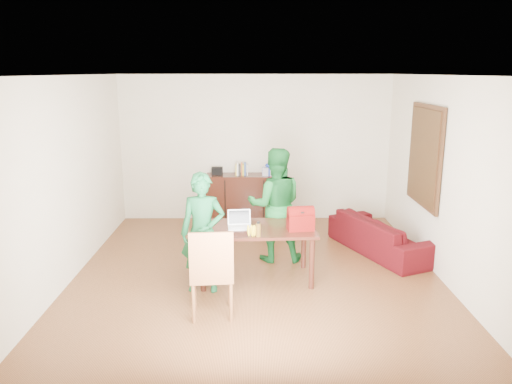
{
  "coord_description": "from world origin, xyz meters",
  "views": [
    {
      "loc": [
        -0.06,
        -6.46,
        2.75
      ],
      "look_at": [
        -0.01,
        0.07,
        1.17
      ],
      "focal_mm": 35.0,
      "sensor_mm": 36.0,
      "label": 1
    }
  ],
  "objects_px": {
    "laptop": "(240,225)",
    "person_near": "(203,233)",
    "person_far": "(275,205)",
    "sofa": "(381,235)",
    "bottle": "(258,229)",
    "chair": "(212,290)",
    "red_bag": "(301,221)",
    "table": "(256,234)"
  },
  "relations": [
    {
      "from": "sofa",
      "to": "person_far",
      "type": "bearing_deg",
      "value": 76.67
    },
    {
      "from": "chair",
      "to": "person_near",
      "type": "distance_m",
      "value": 0.85
    },
    {
      "from": "chair",
      "to": "person_near",
      "type": "bearing_deg",
      "value": 98.74
    },
    {
      "from": "laptop",
      "to": "chair",
      "type": "bearing_deg",
      "value": -111.09
    },
    {
      "from": "table",
      "to": "chair",
      "type": "xyz_separation_m",
      "value": [
        -0.51,
        -1.04,
        -0.33
      ]
    },
    {
      "from": "person_far",
      "to": "person_near",
      "type": "bearing_deg",
      "value": 47.33
    },
    {
      "from": "person_near",
      "to": "laptop",
      "type": "relative_size",
      "value": 4.75
    },
    {
      "from": "laptop",
      "to": "red_bag",
      "type": "xyz_separation_m",
      "value": [
        0.79,
        -0.08,
        0.08
      ]
    },
    {
      "from": "person_far",
      "to": "table",
      "type": "bearing_deg",
      "value": 67.73
    },
    {
      "from": "person_near",
      "to": "bottle",
      "type": "height_order",
      "value": "person_near"
    },
    {
      "from": "red_bag",
      "to": "sofa",
      "type": "distance_m",
      "value": 1.87
    },
    {
      "from": "bottle",
      "to": "red_bag",
      "type": "distance_m",
      "value": 0.62
    },
    {
      "from": "bottle",
      "to": "chair",
      "type": "bearing_deg",
      "value": -128.76
    },
    {
      "from": "person_far",
      "to": "laptop",
      "type": "relative_size",
      "value": 5.2
    },
    {
      "from": "chair",
      "to": "laptop",
      "type": "xyz_separation_m",
      "value": [
        0.3,
        1.02,
        0.46
      ]
    },
    {
      "from": "person_near",
      "to": "sofa",
      "type": "distance_m",
      "value": 3.01
    },
    {
      "from": "person_far",
      "to": "sofa",
      "type": "height_order",
      "value": "person_far"
    },
    {
      "from": "person_far",
      "to": "bottle",
      "type": "distance_m",
      "value": 1.13
    },
    {
      "from": "person_near",
      "to": "red_bag",
      "type": "xyz_separation_m",
      "value": [
        1.26,
        0.24,
        0.08
      ]
    },
    {
      "from": "table",
      "to": "red_bag",
      "type": "height_order",
      "value": "red_bag"
    },
    {
      "from": "bottle",
      "to": "person_far",
      "type": "bearing_deg",
      "value": 76.53
    },
    {
      "from": "bottle",
      "to": "person_near",
      "type": "bearing_deg",
      "value": 177.5
    },
    {
      "from": "bottle",
      "to": "red_bag",
      "type": "relative_size",
      "value": 0.57
    },
    {
      "from": "table",
      "to": "person_far",
      "type": "xyz_separation_m",
      "value": [
        0.29,
        0.72,
        0.2
      ]
    },
    {
      "from": "laptop",
      "to": "person_near",
      "type": "bearing_deg",
      "value": -150.32
    },
    {
      "from": "chair",
      "to": "red_bag",
      "type": "bearing_deg",
      "value": 36.22
    },
    {
      "from": "laptop",
      "to": "bottle",
      "type": "height_order",
      "value": "laptop"
    },
    {
      "from": "table",
      "to": "person_far",
      "type": "bearing_deg",
      "value": 65.8
    },
    {
      "from": "bottle",
      "to": "sofa",
      "type": "xyz_separation_m",
      "value": [
        1.93,
        1.39,
        -0.55
      ]
    },
    {
      "from": "table",
      "to": "person_near",
      "type": "bearing_deg",
      "value": -155.46
    },
    {
      "from": "person_far",
      "to": "red_bag",
      "type": "bearing_deg",
      "value": 108.97
    },
    {
      "from": "laptop",
      "to": "red_bag",
      "type": "height_order",
      "value": "red_bag"
    },
    {
      "from": "chair",
      "to": "bottle",
      "type": "distance_m",
      "value": 1.0
    },
    {
      "from": "chair",
      "to": "person_far",
      "type": "height_order",
      "value": "person_far"
    },
    {
      "from": "table",
      "to": "chair",
      "type": "bearing_deg",
      "value": -118.61
    },
    {
      "from": "chair",
      "to": "sofa",
      "type": "xyz_separation_m",
      "value": [
        2.47,
        2.06,
        -0.03
      ]
    },
    {
      "from": "person_near",
      "to": "red_bag",
      "type": "relative_size",
      "value": 4.54
    },
    {
      "from": "laptop",
      "to": "person_far",
      "type": "bearing_deg",
      "value": 51.29
    },
    {
      "from": "table",
      "to": "laptop",
      "type": "relative_size",
      "value": 4.91
    },
    {
      "from": "table",
      "to": "sofa",
      "type": "relative_size",
      "value": 0.84
    },
    {
      "from": "chair",
      "to": "sofa",
      "type": "height_order",
      "value": "chair"
    },
    {
      "from": "table",
      "to": "red_bag",
      "type": "xyz_separation_m",
      "value": [
        0.58,
        -0.11,
        0.21
      ]
    }
  ]
}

